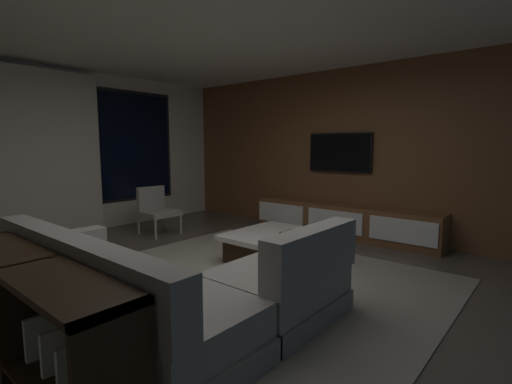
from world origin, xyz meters
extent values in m
plane|color=#564C44|center=(0.00, 0.00, 0.00)|extent=(9.20, 9.20, 0.00)
cube|color=silver|center=(0.00, 3.66, 1.35)|extent=(6.60, 0.12, 2.70)
cube|color=black|center=(1.30, 3.60, 1.45)|extent=(1.52, 0.02, 2.02)
cube|color=black|center=(1.30, 3.58, 1.45)|extent=(1.40, 0.03, 1.90)
cube|color=beige|center=(-0.55, 3.48, 1.30)|extent=(2.10, 0.12, 2.60)
cube|color=brown|center=(3.06, 0.00, 1.35)|extent=(0.12, 7.80, 2.70)
plane|color=silver|center=(0.00, 0.00, 2.70)|extent=(8.20, 8.20, 0.00)
cube|color=gray|center=(0.35, -0.10, 0.01)|extent=(3.20, 3.80, 0.01)
cube|color=gray|center=(-1.13, 0.01, 0.09)|extent=(0.90, 2.50, 0.18)
cube|color=#9E9991|center=(-1.13, 0.01, 0.30)|extent=(0.86, 2.42, 0.24)
cube|color=#9E9991|center=(-1.48, 0.01, 0.62)|extent=(0.20, 2.50, 0.40)
cube|color=#9E9991|center=(-1.13, 1.16, 0.51)|extent=(0.90, 0.20, 0.18)
cube|color=gray|center=(-0.15, -0.79, 0.09)|extent=(1.10, 0.90, 0.18)
cube|color=#9E9991|center=(-0.15, -0.79, 0.30)|extent=(1.07, 0.86, 0.24)
cube|color=#9E9991|center=(-0.15, -1.14, 0.62)|extent=(1.10, 0.20, 0.40)
cube|color=beige|center=(-1.36, 0.56, 0.58)|extent=(0.10, 0.36, 0.36)
cube|color=#B2A893|center=(-1.36, -0.29, 0.58)|extent=(0.10, 0.36, 0.36)
cube|color=black|center=(1.07, 0.08, 0.15)|extent=(1.00, 1.00, 0.30)
cube|color=white|center=(1.07, 0.08, 0.33)|extent=(1.16, 1.16, 0.06)
cube|color=#7F93A6|center=(1.11, -0.06, 0.37)|extent=(0.27, 0.21, 0.02)
cube|color=gray|center=(1.11, -0.05, 0.39)|extent=(0.22, 0.15, 0.03)
cylinder|color=#B2ADA0|center=(1.19, 2.18, 0.18)|extent=(0.04, 0.04, 0.36)
cylinder|color=#B2ADA0|center=(0.71, 2.20, 0.18)|extent=(0.04, 0.04, 0.36)
cylinder|color=#B2ADA0|center=(1.21, 2.68, 0.18)|extent=(0.04, 0.04, 0.36)
cylinder|color=#B2ADA0|center=(0.73, 2.70, 0.18)|extent=(0.04, 0.04, 0.36)
cube|color=#9E9991|center=(0.96, 2.44, 0.36)|extent=(0.56, 0.58, 0.08)
cube|color=#9E9991|center=(0.97, 2.68, 0.59)|extent=(0.49, 0.10, 0.38)
cube|color=brown|center=(2.78, 0.10, 0.26)|extent=(0.44, 3.10, 0.52)
cube|color=white|center=(2.55, -0.94, 0.29)|extent=(0.02, 0.93, 0.33)
cube|color=white|center=(2.55, 0.10, 0.29)|extent=(0.02, 0.93, 0.33)
cube|color=white|center=(2.55, 1.15, 0.29)|extent=(0.02, 0.93, 0.33)
cube|color=black|center=(2.74, -0.75, 0.12)|extent=(0.33, 0.68, 0.19)
cube|color=#D36F95|center=(2.74, -1.01, 0.11)|extent=(0.03, 0.04, 0.18)
cube|color=tan|center=(2.74, -0.91, 0.11)|extent=(0.03, 0.04, 0.16)
cube|color=#9DA840|center=(2.74, -0.80, 0.12)|extent=(0.03, 0.04, 0.18)
cube|color=#975B9F|center=(2.74, -0.70, 0.11)|extent=(0.03, 0.04, 0.18)
cube|color=slate|center=(2.74, -0.60, 0.12)|extent=(0.03, 0.04, 0.18)
cube|color=#D07D4E|center=(2.74, -0.49, 0.11)|extent=(0.03, 0.04, 0.16)
cube|color=black|center=(2.95, 0.25, 1.35)|extent=(0.04, 1.10, 0.64)
cube|color=black|center=(2.95, 0.25, 1.35)|extent=(0.05, 1.06, 0.60)
cube|color=black|center=(-1.80, -0.09, 0.72)|extent=(0.40, 2.10, 0.04)
cube|color=black|center=(-1.80, -0.09, 0.14)|extent=(0.38, 2.04, 0.03)
cube|color=black|center=(-1.80, -0.09, 0.37)|extent=(0.38, 0.03, 0.74)
cube|color=silver|center=(-1.80, -0.68, 0.28)|extent=(0.18, 0.04, 0.26)
cube|color=white|center=(-1.79, -0.45, 0.29)|extent=(0.18, 0.04, 0.26)
cube|color=silver|center=(-1.79, -0.21, 0.29)|extent=(0.18, 0.04, 0.27)
cube|color=white|center=(-1.79, 0.02, 0.27)|extent=(0.18, 0.04, 0.23)
cube|color=white|center=(-1.79, 0.26, 0.29)|extent=(0.18, 0.04, 0.27)
cube|color=white|center=(-1.79, 0.50, 0.29)|extent=(0.18, 0.04, 0.26)
camera|label=1|loc=(-2.58, -2.61, 1.46)|focal=25.87mm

